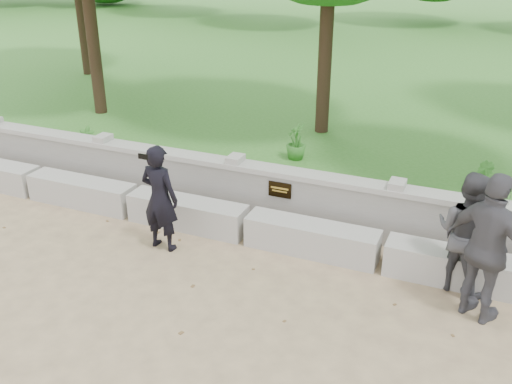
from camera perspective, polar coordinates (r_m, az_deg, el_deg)
ground at (r=7.10m, az=-7.29°, el=-11.56°), size 80.00×80.00×0.00m
lawn at (r=19.55m, az=13.97°, el=11.93°), size 40.00×22.00×0.25m
concrete_bench at (r=8.41m, az=-0.93°, el=-3.35°), size 11.90×0.45×0.45m
parapet_wall at (r=8.88m, az=0.90°, el=-0.04°), size 12.50×0.35×0.90m
man_main at (r=8.06m, az=-9.60°, el=-0.60°), size 0.60×0.53×1.56m
visitor_left at (r=7.48m, az=20.26°, el=-3.82°), size 0.95×0.85×1.60m
visitor_right at (r=6.94m, az=22.25°, el=-5.34°), size 1.15×0.91×1.83m
shrub_a at (r=11.35m, az=-16.48°, el=4.90°), size 0.35×0.29×0.57m
shrub_b at (r=9.90m, az=21.83°, el=1.23°), size 0.38×0.40×0.57m
shrub_d at (r=10.72m, az=4.05°, el=5.06°), size 0.50×0.51×0.69m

